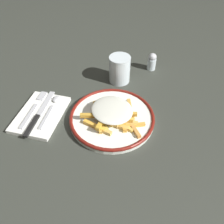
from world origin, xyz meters
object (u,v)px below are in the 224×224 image
Objects in this scene: spoon at (52,106)px; napkin at (41,114)px; plate at (112,117)px; fork at (34,109)px; knife at (38,116)px; salt_shaker at (152,61)px; water_glass at (120,69)px; fries_heap at (113,113)px.

napkin is at bearing -129.42° from spoon.
plate reaches higher than fork.
knife is at bearing -169.93° from plate.
water_glass is at bearing -139.27° from salt_shaker.
plate is 0.26m from fork.
napkin is (-0.23, -0.02, -0.00)m from plate.
plate is 0.03m from fries_heap.
spoon is 0.43m from salt_shaker.
napkin is at bearing -174.49° from plate.
knife is 0.49m from salt_shaker.
fries_heap is 2.87× the size of salt_shaker.
plate and knife have the same top height.
plate is 1.78× the size of spoon.
spoon is 2.17× the size of salt_shaker.
fries_heap is 0.22m from water_glass.
spoon is (0.03, 0.05, 0.00)m from knife.
water_glass reaches higher than fork.
fork is at bearing -178.80° from fries_heap.
knife is at bearing -131.48° from water_glass.
water_glass is (0.25, 0.22, 0.04)m from fork.
napkin is at bearing -23.86° from fork.
knife reaches higher than napkin.
spoon is at bearing -136.08° from salt_shaker.
fries_heap reaches higher than plate.
salt_shaker is at bearing 43.92° from spoon.
fries_heap is (0.00, -0.00, 0.03)m from plate.
fries_heap is 0.24m from knife.
salt_shaker is (0.10, 0.31, -0.00)m from fries_heap.
knife is (-0.00, -0.02, 0.01)m from napkin.
knife is 0.34m from water_glass.
water_glass is (-0.01, 0.22, 0.01)m from fries_heap.
knife is at bearing -133.91° from salt_shaker.
napkin is 1.88× the size of water_glass.
fork is at bearing -158.03° from spoon.
spoon is 1.51× the size of water_glass.
plate is at bearing 128.49° from fries_heap.
fork is 0.34m from water_glass.
salt_shaker reaches higher than napkin.
water_glass reaches higher than salt_shaker.
salt_shaker reaches higher than fries_heap.
fries_heap is at bearing -107.97° from salt_shaker.
spoon is 0.28m from water_glass.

